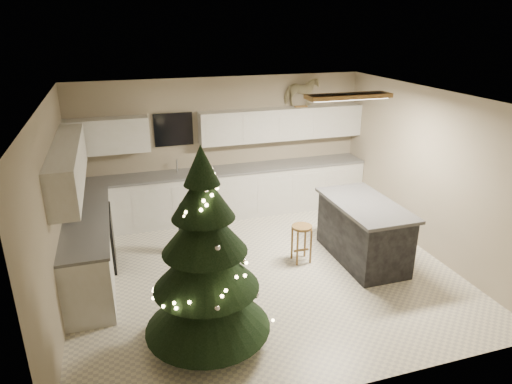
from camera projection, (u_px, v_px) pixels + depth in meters
ground_plane at (263, 271)px, 6.91m from camera, size 5.50×5.50×0.00m
room_shell at (265, 160)px, 6.30m from camera, size 5.52×5.02×2.61m
cabinetry at (183, 193)px, 7.85m from camera, size 5.50×3.20×2.00m
island at (363, 231)px, 7.10m from camera, size 0.90×1.70×0.95m
bar_stool at (302, 235)px, 7.04m from camera, size 0.32×0.32×0.60m
christmas_tree at (206, 268)px, 5.05m from camera, size 1.50×1.45×2.40m
toddler at (185, 228)px, 7.33m from camera, size 0.37×0.32×0.85m
rocking_horse at (301, 92)px, 8.60m from camera, size 0.67×0.41×0.55m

